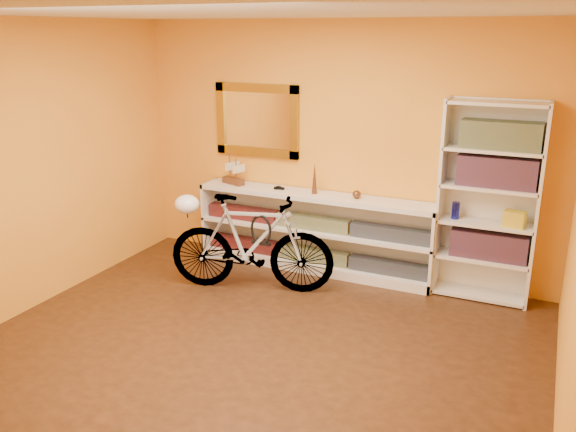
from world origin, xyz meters
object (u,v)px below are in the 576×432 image
at_px(bookcase, 488,203).
at_px(bicycle, 251,243).
at_px(console_unit, 314,232).
at_px(helmet, 187,204).

distance_m(bookcase, bicycle, 2.27).
relative_size(console_unit, bookcase, 1.37).
xyz_separation_m(bicycle, helmet, (-0.61, -0.17, 0.37)).
height_order(bicycle, helmet, bicycle).
bearing_deg(bicycle, console_unit, -41.44).
bearing_deg(console_unit, bookcase, 0.83).
bearing_deg(bookcase, bicycle, -159.78).
distance_m(console_unit, bicycle, 0.83).
height_order(bookcase, bicycle, bookcase).
relative_size(console_unit, bicycle, 1.56).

